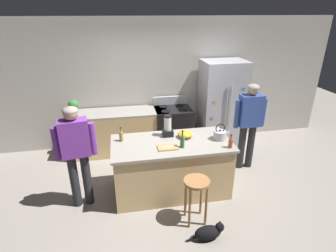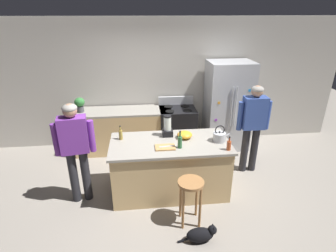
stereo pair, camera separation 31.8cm
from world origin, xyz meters
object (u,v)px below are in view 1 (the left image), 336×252
bottle_cooking_sauce (231,143)px  tea_kettle (220,135)px  stove_range (173,128)px  cat (209,232)px  refrigerator (221,104)px  chef_knife (169,146)px  cutting_board (168,147)px  bottle_vinegar (121,136)px  potted_plant (73,106)px  bar_stool (196,190)px  person_by_sink_right (250,119)px  person_by_island_left (76,148)px  kitchen_island (171,167)px  mixing_bowl (185,134)px  bottle_olive_oil (182,141)px  blender_appliance (168,127)px

bottle_cooking_sauce → tea_kettle: tea_kettle is taller
stove_range → cat: (-0.05, -2.65, -0.35)m
refrigerator → chef_knife: refrigerator is taller
cutting_board → bottle_vinegar: bearing=151.7°
tea_kettle → potted_plant: bearing=146.9°
stove_range → chef_knife: bearing=-103.6°
bar_stool → bottle_vinegar: bearing=135.4°
person_by_sink_right → potted_plant: (-3.18, 1.08, 0.08)m
refrigerator → potted_plant: refrigerator is taller
refrigerator → tea_kettle: bearing=-112.1°
person_by_island_left → bar_stool: bearing=-22.8°
person_by_sink_right → bottle_cooking_sauce: bearing=-131.1°
bottle_vinegar → refrigerator: bearing=31.1°
bottle_vinegar → potted_plant: bearing=123.0°
person_by_sink_right → bottle_vinegar: size_ratio=6.98×
kitchen_island → mixing_bowl: (0.25, 0.13, 0.50)m
kitchen_island → bottle_vinegar: 0.96m
kitchen_island → person_by_island_left: size_ratio=1.16×
person_by_island_left → bar_stool: 1.81m
bottle_vinegar → bottle_olive_oil: (0.89, -0.38, 0.02)m
cat → tea_kettle: bearing=65.8°
kitchen_island → bottle_vinegar: (-0.77, 0.19, 0.54)m
kitchen_island → mixing_bowl: mixing_bowl is taller
person_by_island_left → mixing_bowl: 1.69m
blender_appliance → bottle_olive_oil: size_ratio=1.28×
bottle_vinegar → tea_kettle: size_ratio=0.86×
kitchen_island → bottle_cooking_sauce: size_ratio=8.69×
cat → bottle_vinegar: bearing=128.6°
cat → bottle_vinegar: bottle_vinegar is taller
tea_kettle → cutting_board: tea_kettle is taller
potted_plant → bottle_vinegar: 1.62m
refrigerator → person_by_island_left: (-2.82, -1.58, 0.05)m
bar_stool → tea_kettle: 1.03m
kitchen_island → chef_knife: chef_knife is taller
stove_range → bottle_olive_oil: (-0.21, -1.72, 0.54)m
bar_stool → bottle_olive_oil: size_ratio=2.49×
cutting_board → chef_knife: size_ratio=1.36×
cutting_board → kitchen_island: bearing=61.1°
cat → bottle_olive_oil: size_ratio=1.88×
person_by_island_left → mixing_bowl: bearing=7.3°
kitchen_island → blender_appliance: blender_appliance is taller
refrigerator → bottle_vinegar: (-2.17, -1.31, 0.05)m
bottle_olive_oil → bar_stool: bearing=-82.9°
stove_range → person_by_sink_right: size_ratio=0.66×
stove_range → cat: size_ratio=2.09×
person_by_sink_right → cutting_board: bearing=-158.5°
bar_stool → bottle_vinegar: bottle_vinegar is taller
blender_appliance → cutting_board: blender_appliance is taller
bar_stool → bottle_vinegar: (-0.97, 0.95, 0.46)m
cutting_board → person_by_island_left: bearing=176.1°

